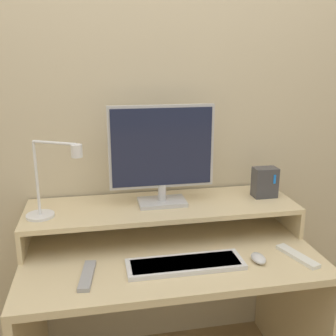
{
  "coord_description": "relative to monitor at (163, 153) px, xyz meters",
  "views": [
    {
      "loc": [
        -0.29,
        -1.14,
        1.5
      ],
      "look_at": [
        0.0,
        0.38,
        1.06
      ],
      "focal_mm": 42.0,
      "sensor_mm": 36.0,
      "label": 1
    }
  ],
  "objects": [
    {
      "name": "router_dock",
      "position": [
        0.49,
        0.0,
        -0.17
      ],
      "size": [
        0.11,
        0.08,
        0.14
      ],
      "color": "#3D3D42",
      "rests_on": "monitor_shelf"
    },
    {
      "name": "desk_lamp",
      "position": [
        -0.48,
        -0.08,
        -0.1
      ],
      "size": [
        0.25,
        0.17,
        0.33
      ],
      "color": "silver",
      "rests_on": "monitor_shelf"
    },
    {
      "name": "desk",
      "position": [
        -0.0,
        -0.17,
        -0.58
      ],
      "size": [
        1.22,
        0.69,
        0.71
      ],
      "color": "beige",
      "rests_on": "ground_plane"
    },
    {
      "name": "remote_secondary",
      "position": [
        0.5,
        -0.34,
        -0.37
      ],
      "size": [
        0.1,
        0.21,
        0.02
      ],
      "color": "white",
      "rests_on": "desk"
    },
    {
      "name": "mouse",
      "position": [
        0.33,
        -0.34,
        -0.37
      ],
      "size": [
        0.05,
        0.09,
        0.03
      ],
      "color": "silver",
      "rests_on": "desk"
    },
    {
      "name": "wall_back",
      "position": [
        -0.0,
        0.21,
        0.16
      ],
      "size": [
        6.0,
        0.05,
        2.5
      ],
      "color": "beige",
      "rests_on": "ground_plane"
    },
    {
      "name": "monitor_shelf",
      "position": [
        -0.0,
        -0.01,
        -0.26
      ],
      "size": [
        1.22,
        0.37,
        0.14
      ],
      "color": "beige",
      "rests_on": "desk"
    },
    {
      "name": "keyboard",
      "position": [
        0.03,
        -0.32,
        -0.37
      ],
      "size": [
        0.46,
        0.15,
        0.02
      ],
      "color": "silver",
      "rests_on": "desk"
    },
    {
      "name": "monitor",
      "position": [
        0.0,
        0.0,
        0.0
      ],
      "size": [
        0.47,
        0.13,
        0.45
      ],
      "color": "#BCBCC1",
      "rests_on": "monitor_shelf"
    },
    {
      "name": "remote_control",
      "position": [
        -0.35,
        -0.33,
        -0.37
      ],
      "size": [
        0.07,
        0.2,
        0.02
      ],
      "color": "#99999E",
      "rests_on": "desk"
    }
  ]
}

